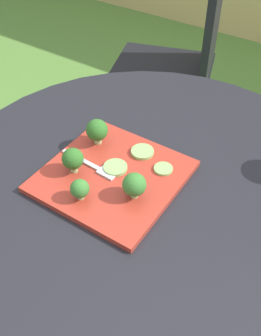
# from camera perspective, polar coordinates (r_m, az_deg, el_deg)

# --- Properties ---
(ground_plane) EXTENTS (12.00, 12.00, 0.00)m
(ground_plane) POSITION_cam_1_polar(r_m,az_deg,el_deg) (1.51, 1.69, -21.86)
(ground_plane) COLOR #568438
(patio_table) EXTENTS (0.99, 0.99, 0.73)m
(patio_table) POSITION_cam_1_polar(r_m,az_deg,el_deg) (1.08, 2.23, -10.91)
(patio_table) COLOR black
(patio_table) RESTS_ON ground_plane
(patio_chair) EXTENTS (0.55, 0.55, 0.90)m
(patio_chair) POSITION_cam_1_polar(r_m,az_deg,el_deg) (1.81, 7.46, 15.54)
(patio_chair) COLOR black
(patio_chair) RESTS_ON ground_plane
(salad_plate) EXTENTS (0.30, 0.30, 0.01)m
(salad_plate) POSITION_cam_1_polar(r_m,az_deg,el_deg) (0.90, -2.61, -1.16)
(salad_plate) COLOR #AD3323
(salad_plate) RESTS_ON patio_table
(fork) EXTENTS (0.15, 0.03, 0.00)m
(fork) POSITION_cam_1_polar(r_m,az_deg,el_deg) (0.92, -5.33, 0.26)
(fork) COLOR silver
(fork) RESTS_ON salad_plate
(broccoli_floret_0) EXTENTS (0.05, 0.05, 0.06)m
(broccoli_floret_0) POSITION_cam_1_polar(r_m,az_deg,el_deg) (0.89, -8.27, 1.27)
(broccoli_floret_0) COLOR #99B770
(broccoli_floret_0) RESTS_ON salad_plate
(broccoli_floret_1) EXTENTS (0.05, 0.05, 0.07)m
(broccoli_floret_1) POSITION_cam_1_polar(r_m,az_deg,el_deg) (0.96, -4.83, 5.39)
(broccoli_floret_1) COLOR #99B770
(broccoli_floret_1) RESTS_ON salad_plate
(broccoli_floret_2) EXTENTS (0.05, 0.05, 0.06)m
(broccoli_floret_2) POSITION_cam_1_polar(r_m,az_deg,el_deg) (0.83, 0.53, -2.42)
(broccoli_floret_2) COLOR #99B770
(broccoli_floret_2) RESTS_ON salad_plate
(broccoli_floret_3) EXTENTS (0.04, 0.04, 0.05)m
(broccoli_floret_3) POSITION_cam_1_polar(r_m,az_deg,el_deg) (0.83, -7.28, -2.98)
(broccoli_floret_3) COLOR #99B770
(broccoli_floret_3) RESTS_ON salad_plate
(cucumber_slice_0) EXTENTS (0.04, 0.04, 0.01)m
(cucumber_slice_0) POSITION_cam_1_polar(r_m,az_deg,el_deg) (0.91, 4.71, -0.12)
(cucumber_slice_0) COLOR #8EB766
(cucumber_slice_0) RESTS_ON salad_plate
(cucumber_slice_1) EXTENTS (0.05, 0.05, 0.01)m
(cucumber_slice_1) POSITION_cam_1_polar(r_m,az_deg,el_deg) (0.95, 1.72, 2.34)
(cucumber_slice_1) COLOR #8EB766
(cucumber_slice_1) RESTS_ON salad_plate
(cucumber_slice_2) EXTENTS (0.05, 0.05, 0.01)m
(cucumber_slice_2) POSITION_cam_1_polar(r_m,az_deg,el_deg) (0.91, -2.18, 0.06)
(cucumber_slice_2) COLOR #8EB766
(cucumber_slice_2) RESTS_ON salad_plate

